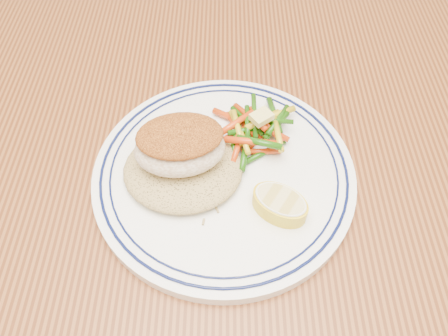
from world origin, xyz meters
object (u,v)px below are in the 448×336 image
fish_fillet (180,145)px  lemon_wedge (280,204)px  rice_pilaf (183,168)px  dining_table (232,226)px  vegetable_pile (253,130)px  plate (224,174)px

fish_fillet → lemon_wedge: size_ratio=1.36×
rice_pilaf → lemon_wedge: (0.10, -0.05, 0.00)m
dining_table → fish_fillet: size_ratio=14.64×
dining_table → rice_pilaf: (-0.05, 0.00, 0.12)m
dining_table → fish_fillet: 0.16m
fish_fillet → lemon_wedge: bearing=-26.9°
dining_table → vegetable_pile: 0.14m
dining_table → plate: size_ratio=5.18×
dining_table → lemon_wedge: lemon_wedge is taller
fish_fillet → lemon_wedge: 0.12m
plate → fish_fillet: size_ratio=2.82×
fish_fillet → vegetable_pile: fish_fillet is taller
dining_table → lemon_wedge: size_ratio=19.87×
rice_pilaf → fish_fillet: (-0.00, 0.01, 0.03)m
fish_fillet → vegetable_pile: 0.10m
dining_table → fish_fillet: bearing=169.2°
dining_table → plate: plate is taller
vegetable_pile → lemon_wedge: bearing=-76.2°
fish_fillet → lemon_wedge: (0.10, -0.05, -0.03)m
lemon_wedge → dining_table: bearing=138.3°
rice_pilaf → fish_fillet: 0.03m
rice_pilaf → plate: bearing=6.4°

